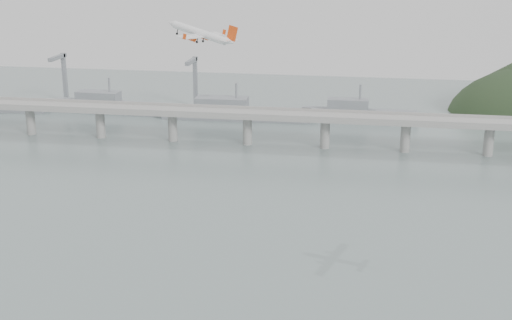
# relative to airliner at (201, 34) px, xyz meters

# --- Properties ---
(ground) EXTENTS (900.00, 900.00, 0.00)m
(ground) POSITION_rel_airliner_xyz_m (27.58, -74.60, -86.60)
(ground) COLOR slate
(ground) RESTS_ON ground
(bridge) EXTENTS (800.00, 22.00, 23.90)m
(bridge) POSITION_rel_airliner_xyz_m (26.43, 125.40, -68.95)
(bridge) COLOR gray
(bridge) RESTS_ON ground
(distant_fleet) EXTENTS (453.00, 60.90, 40.00)m
(distant_fleet) POSITION_rel_airliner_xyz_m (-127.78, 190.48, -80.38)
(distant_fleet) COLOR slate
(distant_fleet) RESTS_ON ground
(airliner) EXTENTS (35.20, 32.67, 10.78)m
(airliner) POSITION_rel_airliner_xyz_m (0.00, 0.00, 0.00)
(airliner) COLOR white
(airliner) RESTS_ON ground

